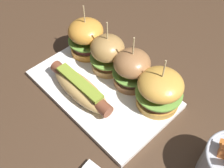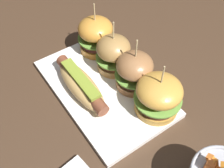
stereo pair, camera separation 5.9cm
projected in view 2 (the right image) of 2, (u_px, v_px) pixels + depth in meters
The scene contains 7 objects.
ground_plane at pixel (104, 90), 0.65m from camera, with size 3.00×3.00×0.00m, color #422D1E.
platter_main at pixel (104, 88), 0.64m from camera, with size 0.34×0.21×0.01m, color white.
hot_dog at pixel (81, 85), 0.61m from camera, with size 0.19×0.06×0.05m.
slider_far_left at pixel (96, 35), 0.68m from camera, with size 0.09×0.09×0.14m.
slider_center_left at pixel (113, 53), 0.64m from camera, with size 0.09×0.09×0.14m.
slider_center_right at pixel (134, 71), 0.60m from camera, with size 0.09×0.09×0.14m.
slider_far_right at pixel (158, 96), 0.56m from camera, with size 0.10×0.10×0.13m.
Camera 2 is at (0.34, -0.22, 0.50)m, focal length 42.95 mm.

